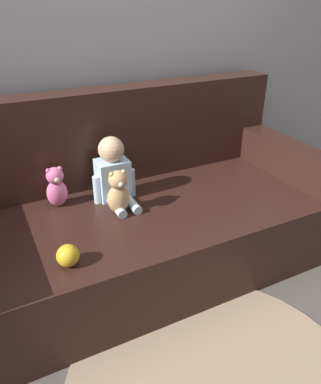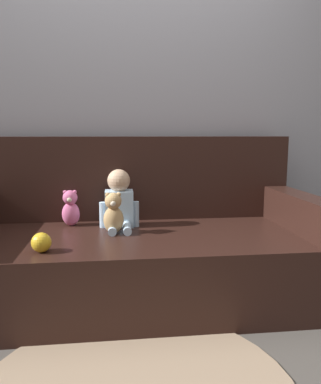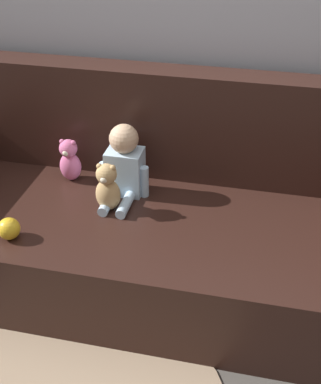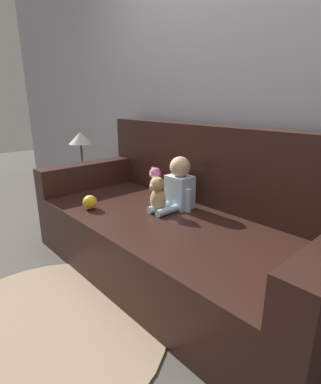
% 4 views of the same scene
% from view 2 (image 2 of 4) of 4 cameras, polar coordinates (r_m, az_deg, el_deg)
% --- Properties ---
extents(ground_plane, '(12.00, 12.00, 0.00)m').
position_cam_2_polar(ground_plane, '(2.40, -3.29, -15.73)').
color(ground_plane, '#4C4742').
extents(wall_back, '(8.00, 0.05, 2.60)m').
position_cam_2_polar(wall_back, '(2.78, -4.30, 15.05)').
color(wall_back, '#93939E').
rests_on(wall_back, ground_plane).
extents(couch, '(2.14, 0.98, 0.98)m').
position_cam_2_polar(couch, '(2.36, -3.48, -7.92)').
color(couch, black).
rests_on(couch, ground_plane).
extents(person_baby, '(0.25, 0.32, 0.36)m').
position_cam_2_polar(person_baby, '(2.37, -6.32, -1.58)').
color(person_baby, silver).
rests_on(person_baby, couch).
extents(teddy_bear_brown, '(0.12, 0.11, 0.25)m').
position_cam_2_polar(teddy_bear_brown, '(2.22, -7.18, -3.22)').
color(teddy_bear_brown, tan).
rests_on(teddy_bear_brown, couch).
extents(plush_toy_side, '(0.11, 0.11, 0.23)m').
position_cam_2_polar(plush_toy_side, '(2.46, -13.54, -2.41)').
color(plush_toy_side, '#DB6699').
rests_on(plush_toy_side, couch).
extents(toy_ball, '(0.10, 0.10, 0.10)m').
position_cam_2_polar(toy_ball, '(1.97, -17.71, -7.33)').
color(toy_ball, gold).
rests_on(toy_ball, couch).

